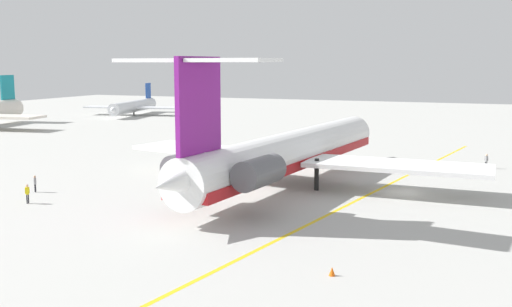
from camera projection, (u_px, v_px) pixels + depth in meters
The scene contains 9 objects.
ground at pixel (404, 193), 58.27m from camera, with size 284.39×284.39×0.00m, color #ADADA8.
main_jetliner at pixel (286, 153), 60.54m from camera, with size 45.11×39.90×13.14m.
airliner_far_right at pixel (133, 106), 144.59m from camera, with size 25.23×25.12×7.56m.
ground_crew_near_nose at pixel (486, 159), 71.55m from camera, with size 0.29×0.43×1.79m.
ground_crew_near_tail at pixel (202, 140), 89.82m from camera, with size 0.44×0.28×1.73m.
ground_crew_portside at pixel (27, 191), 53.62m from camera, with size 0.44×0.29×1.79m.
ground_crew_starboard at pixel (35, 182), 58.38m from camera, with size 0.27×0.41×1.68m.
safety_cone_nose at pixel (332, 271), 35.45m from camera, with size 0.40×0.40×0.55m, color #EA590F.
taxiway_centreline at pixel (375, 191), 58.95m from camera, with size 76.85×0.36×0.01m, color gold.
Camera 1 is at (-58.38, -7.55, 12.60)m, focal length 41.55 mm.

